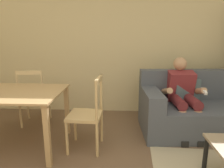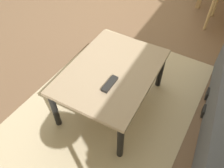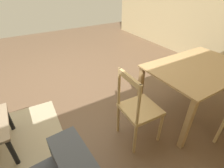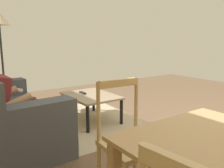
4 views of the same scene
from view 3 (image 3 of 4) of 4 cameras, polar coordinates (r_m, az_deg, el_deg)
The scene contains 3 objects.
ground_plane at distance 3.28m, azimuth -13.23°, elevation -1.22°, with size 8.38×8.38×0.00m, color brown.
dining_table at distance 2.60m, azimuth 27.17°, elevation 3.23°, with size 1.38×0.93×0.77m.
dining_chair_facing_couch at distance 2.02m, azimuth 8.95°, elevation -8.50°, with size 0.44×0.44×0.97m.
Camera 3 is at (0.72, 2.65, 1.79)m, focal length 26.72 mm.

